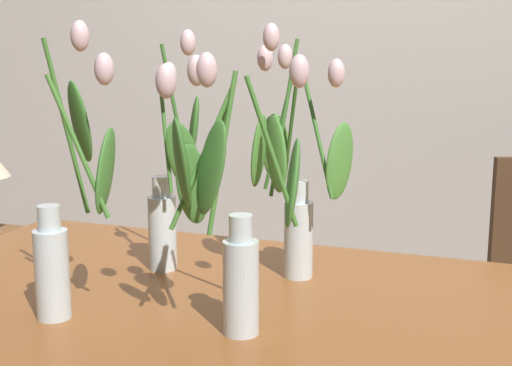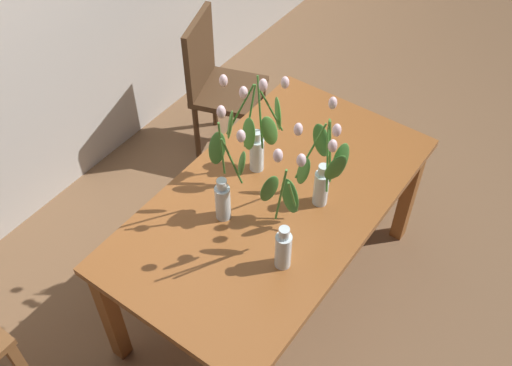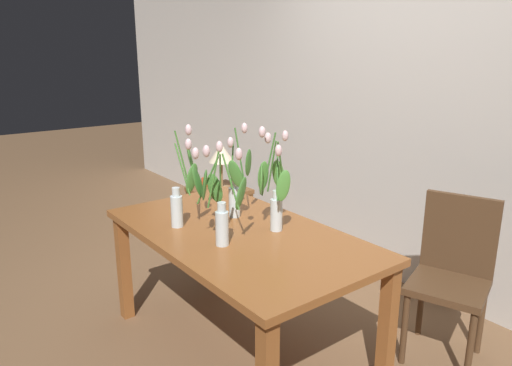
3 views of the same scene
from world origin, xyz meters
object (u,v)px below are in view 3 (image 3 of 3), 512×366
table_lamp (221,154)px  tulip_vase_3 (274,192)px  dining_table (239,246)px  dining_chair (452,269)px  tulip_vase_0 (218,204)px  tulip_vase_2 (236,188)px  pillar_candle (205,182)px  tulip_vase_1 (181,195)px  side_table (219,201)px

table_lamp → tulip_vase_3: bearing=-22.5°
dining_table → tulip_vase_3: size_ratio=2.74×
dining_chair → table_lamp: size_ratio=2.34×
tulip_vase_0 → tulip_vase_2: bearing=132.2°
pillar_candle → dining_chair: bearing=6.7°
table_lamp → pillar_candle: 0.32m
tulip_vase_0 → dining_chair: (0.66, 1.12, -0.44)m
tulip_vase_3 → pillar_candle: 1.69m
tulip_vase_1 → pillar_candle: size_ratio=7.77×
pillar_candle → dining_table: bearing=-24.7°
tulip_vase_3 → side_table: 1.63m
tulip_vase_1 → table_lamp: size_ratio=1.46×
tulip_vase_1 → side_table: size_ratio=1.06×
dining_chair → pillar_candle: 2.23m
dining_chair → tulip_vase_0: bearing=-120.5°
tulip_vase_0 → tulip_vase_3: bearing=88.1°
dining_chair → side_table: (-2.08, -0.20, -0.09)m
side_table → table_lamp: table_lamp is taller
dining_table → pillar_candle: bearing=155.3°
tulip_vase_3 → dining_chair: tulip_vase_3 is taller
side_table → tulip_vase_2: bearing=-28.3°
tulip_vase_0 → tulip_vase_2: size_ratio=0.92×
tulip_vase_2 → side_table: tulip_vase_2 is taller
tulip_vase_1 → dining_chair: tulip_vase_1 is taller
tulip_vase_3 → table_lamp: 1.53m
tulip_vase_0 → tulip_vase_1: (-0.34, -0.03, -0.03)m
tulip_vase_2 → table_lamp: 1.29m
dining_chair → pillar_candle: (-2.22, -0.26, 0.06)m
tulip_vase_2 → dining_chair: size_ratio=0.62×
tulip_vase_3 → pillar_candle: size_ratio=7.77×
tulip_vase_3 → pillar_candle: tulip_vase_3 is taller
tulip_vase_0 → side_table: bearing=147.0°
tulip_vase_1 → dining_chair: 1.58m
tulip_vase_3 → table_lamp: bearing=157.5°
dining_chair → table_lamp: 2.10m
tulip_vase_1 → table_lamp: (-1.06, 0.97, -0.07)m
tulip_vase_1 → side_table: bearing=138.7°
tulip_vase_1 → side_table: tulip_vase_1 is taller
tulip_vase_1 → tulip_vase_3: (0.35, 0.38, 0.03)m
tulip_vase_3 → tulip_vase_2: bearing=-170.8°
tulip_vase_0 → side_table: (-1.42, 0.92, -0.53)m
tulip_vase_3 → dining_chair: size_ratio=0.63×
dining_table → dining_chair: dining_chair is taller
dining_chair → dining_table: bearing=-128.7°
tulip_vase_3 → pillar_candle: bearing=162.1°
tulip_vase_1 → pillar_candle: (-1.22, 0.89, -0.34)m
tulip_vase_0 → dining_chair: tulip_vase_0 is taller
tulip_vase_2 → dining_chair: bearing=40.8°
tulip_vase_2 → side_table: (-1.14, 0.61, -0.49)m
tulip_vase_0 → dining_chair: bearing=59.5°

